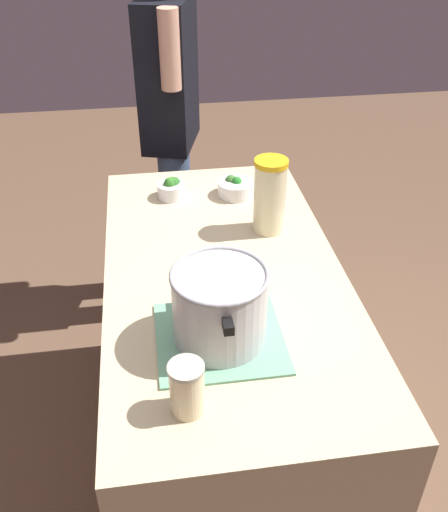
{
  "coord_description": "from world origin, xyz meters",
  "views": [
    {
      "loc": [
        -1.39,
        0.21,
        1.92
      ],
      "look_at": [
        0.0,
        0.0,
        0.95
      ],
      "focal_mm": 39.95,
      "sensor_mm": 36.0,
      "label": 1
    }
  ],
  "objects_px": {
    "person_cook": "(171,130)",
    "lemonade_pitcher": "(270,196)",
    "cooking_pot": "(220,305)",
    "broccoli_bowl_center": "(171,188)",
    "broccoli_bowl_front": "(235,188)",
    "mason_jar": "(187,388)"
  },
  "relations": [
    {
      "from": "lemonade_pitcher",
      "to": "broccoli_bowl_center",
      "type": "xyz_separation_m",
      "value": [
        0.27,
        0.31,
        -0.09
      ]
    },
    {
      "from": "lemonade_pitcher",
      "to": "person_cook",
      "type": "distance_m",
      "value": 0.88
    },
    {
      "from": "cooking_pot",
      "to": "lemonade_pitcher",
      "type": "distance_m",
      "value": 0.56
    },
    {
      "from": "broccoli_bowl_center",
      "to": "person_cook",
      "type": "bearing_deg",
      "value": -4.02
    },
    {
      "from": "broccoli_bowl_front",
      "to": "mason_jar",
      "type": "bearing_deg",
      "value": 164.68
    },
    {
      "from": "person_cook",
      "to": "lemonade_pitcher",
      "type": "bearing_deg",
      "value": -162.16
    },
    {
      "from": "cooking_pot",
      "to": "person_cook",
      "type": "height_order",
      "value": "person_cook"
    },
    {
      "from": "broccoli_bowl_front",
      "to": "person_cook",
      "type": "xyz_separation_m",
      "value": [
        0.57,
        0.2,
        0.01
      ]
    },
    {
      "from": "broccoli_bowl_center",
      "to": "person_cook",
      "type": "relative_size",
      "value": 0.06
    },
    {
      "from": "lemonade_pitcher",
      "to": "broccoli_bowl_center",
      "type": "distance_m",
      "value": 0.42
    },
    {
      "from": "broccoli_bowl_front",
      "to": "person_cook",
      "type": "bearing_deg",
      "value": 18.95
    },
    {
      "from": "cooking_pot",
      "to": "broccoli_bowl_front",
      "type": "relative_size",
      "value": 2.37
    },
    {
      "from": "mason_jar",
      "to": "broccoli_bowl_front",
      "type": "xyz_separation_m",
      "value": [
        0.99,
        -0.27,
        -0.04
      ]
    },
    {
      "from": "broccoli_bowl_front",
      "to": "person_cook",
      "type": "distance_m",
      "value": 0.6
    },
    {
      "from": "cooking_pot",
      "to": "broccoli_bowl_center",
      "type": "height_order",
      "value": "cooking_pot"
    },
    {
      "from": "broccoli_bowl_center",
      "to": "mason_jar",
      "type": "bearing_deg",
      "value": 177.99
    },
    {
      "from": "cooking_pot",
      "to": "lemonade_pitcher",
      "type": "height_order",
      "value": "lemonade_pitcher"
    },
    {
      "from": "lemonade_pitcher",
      "to": "broccoli_bowl_front",
      "type": "distance_m",
      "value": 0.28
    },
    {
      "from": "cooking_pot",
      "to": "broccoli_bowl_center",
      "type": "relative_size",
      "value": 3.08
    },
    {
      "from": "lemonade_pitcher",
      "to": "mason_jar",
      "type": "relative_size",
      "value": 1.89
    },
    {
      "from": "mason_jar",
      "to": "person_cook",
      "type": "bearing_deg",
      "value": -2.72
    },
    {
      "from": "broccoli_bowl_front",
      "to": "broccoli_bowl_center",
      "type": "distance_m",
      "value": 0.24
    }
  ]
}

